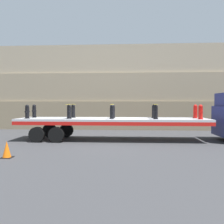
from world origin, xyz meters
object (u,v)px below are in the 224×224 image
fire_hydrant_black_near_1 (69,112)px  fire_hydrant_red_far_4 (195,111)px  fire_hydrant_black_far_0 (34,111)px  fire_hydrant_black_near_3 (156,112)px  fire_hydrant_black_near_0 (27,112)px  fire_hydrant_black_far_2 (113,111)px  fire_hydrant_black_far_3 (154,111)px  fire_hydrant_red_near_4 (201,112)px  traffic_cone (7,150)px  fire_hydrant_black_far_1 (73,111)px  flatbed_trailer (101,122)px  fire_hydrant_black_near_2 (112,112)px

fire_hydrant_black_near_1 → fire_hydrant_red_far_4: same height
fire_hydrant_black_far_0 → fire_hydrant_black_near_3: size_ratio=1.00×
fire_hydrant_black_near_0 → fire_hydrant_black_far_2: (4.86, 1.06, 0.00)m
fire_hydrant_black_far_0 → fire_hydrant_red_far_4: same height
fire_hydrant_black_far_3 → fire_hydrant_black_far_2: bearing=180.0°
fire_hydrant_black_near_0 → fire_hydrant_black_near_1: (2.43, 0.00, 0.00)m
fire_hydrant_black_near_0 → fire_hydrant_red_near_4: same height
fire_hydrant_red_far_4 → fire_hydrant_black_near_3: bearing=-156.5°
fire_hydrant_black_far_0 → traffic_cone: fire_hydrant_black_far_0 is taller
fire_hydrant_black_far_1 → fire_hydrant_black_near_3: same height
fire_hydrant_black_near_0 → fire_hydrant_black_near_1: 2.43m
fire_hydrant_red_near_4 → flatbed_trailer: bearing=174.5°
fire_hydrant_black_far_1 → fire_hydrant_black_near_0: bearing=-156.5°
fire_hydrant_black_far_2 → fire_hydrant_red_near_4: size_ratio=1.00×
fire_hydrant_black_far_3 → traffic_cone: 8.47m
fire_hydrant_black_far_3 → flatbed_trailer: bearing=-170.4°
flatbed_trailer → fire_hydrant_black_far_2: 1.06m
fire_hydrant_black_far_1 → fire_hydrant_black_far_3: (4.86, 0.00, 0.00)m
fire_hydrant_black_near_2 → fire_hydrant_red_far_4: 4.98m
fire_hydrant_black_near_0 → fire_hydrant_black_far_1: (2.43, 1.06, 0.00)m
fire_hydrant_black_near_1 → fire_hydrant_black_far_2: 2.65m
fire_hydrant_black_far_0 → fire_hydrant_black_far_3: (7.29, 0.00, 0.00)m
fire_hydrant_black_far_1 → fire_hydrant_black_near_2: (2.43, -1.06, 0.00)m
traffic_cone → fire_hydrant_black_far_0: bearing=100.4°
fire_hydrant_black_near_0 → fire_hydrant_red_far_4: (9.72, 1.06, 0.00)m
fire_hydrant_black_far_2 → fire_hydrant_black_far_0: bearing=180.0°
fire_hydrant_red_near_4 → traffic_cone: 9.88m
fire_hydrant_black_far_2 → fire_hydrant_red_far_4: 4.86m
fire_hydrant_black_far_2 → fire_hydrant_red_near_4: 4.98m
fire_hydrant_black_near_1 → fire_hydrant_red_near_4: (7.29, 0.00, 0.00)m
fire_hydrant_black_near_1 → flatbed_trailer: bearing=16.9°
flatbed_trailer → fire_hydrant_black_far_0: (-4.17, 0.53, 0.62)m
fire_hydrant_black_near_0 → fire_hydrant_red_far_4: bearing=6.2°
flatbed_trailer → fire_hydrant_black_near_3: fire_hydrant_black_near_3 is taller
fire_hydrant_black_far_1 → fire_hydrant_red_near_4: (7.29, -1.06, 0.00)m
fire_hydrant_black_far_0 → fire_hydrant_black_near_0: bearing=-90.0°
fire_hydrant_red_near_4 → fire_hydrant_red_far_4: same height
fire_hydrant_black_near_0 → fire_hydrant_black_near_3: bearing=0.0°
fire_hydrant_black_near_3 → fire_hydrant_black_far_3: (0.00, 1.06, 0.00)m
fire_hydrant_black_far_1 → fire_hydrant_red_far_4: same height
fire_hydrant_black_near_0 → fire_hydrant_red_near_4: 9.72m
fire_hydrant_black_near_0 → fire_hydrant_red_near_4: (9.72, 0.00, 0.00)m
fire_hydrant_black_near_2 → traffic_cone: (-3.85, -4.45, -1.34)m
fire_hydrant_black_far_2 → fire_hydrant_black_far_3: size_ratio=1.00×
fire_hydrant_black_far_1 → fire_hydrant_black_near_2: bearing=-23.5°
fire_hydrant_red_near_4 → fire_hydrant_black_far_1: bearing=171.7°
fire_hydrant_black_near_1 → fire_hydrant_red_far_4: size_ratio=1.00×
fire_hydrant_black_far_1 → fire_hydrant_black_far_2: 2.43m
fire_hydrant_black_near_0 → fire_hydrant_black_far_0: bearing=90.0°
traffic_cone → fire_hydrant_black_near_2: bearing=49.1°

